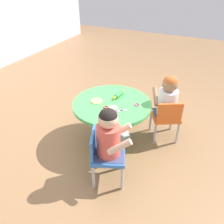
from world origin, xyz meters
TOP-DOWN VIEW (x-y plane):
  - ground_plane at (0.00, 0.00)m, footprint 10.00×10.00m
  - craft_table at (0.00, 0.00)m, footprint 0.87×0.87m
  - child_chair_left at (-0.58, -0.20)m, footprint 0.39×0.39m
  - seated_child_left at (-0.56, -0.24)m, footprint 0.38×0.42m
  - child_chair_right at (0.26, -0.56)m, footprint 0.41×0.41m
  - seated_child_right at (0.29, -0.54)m, footprint 0.43×0.40m
  - rolling_pin at (0.16, -0.01)m, footprint 0.23×0.06m
  - craft_scissors at (-0.13, -0.13)m, footprint 0.12×0.14m
  - playdough_blob_0 at (-0.05, 0.17)m, footprint 0.13×0.13m
  - playdough_blob_1 at (-0.10, -0.06)m, footprint 0.09×0.09m
  - cookie_cutter_0 at (0.07, -0.26)m, footprint 0.06×0.06m
  - cookie_cutter_1 at (-0.12, 0.02)m, footprint 0.05×0.05m

SIDE VIEW (x-z plane):
  - ground_plane at x=0.00m, z-range 0.00..0.00m
  - child_chair_left at x=-0.58m, z-range 0.04..0.57m
  - child_chair_right at x=0.26m, z-range 0.04..0.57m
  - craft_table at x=0.00m, z-range 0.12..0.61m
  - craft_scissors at x=-0.13m, z-range 0.49..0.49m
  - cookie_cutter_0 at x=0.07m, z-range 0.49..0.50m
  - cookie_cutter_1 at x=-0.12m, z-range 0.49..0.50m
  - playdough_blob_0 at x=-0.05m, z-range 0.49..0.50m
  - playdough_blob_1 at x=-0.10m, z-range 0.49..0.50m
  - rolling_pin at x=0.16m, z-range 0.49..0.54m
  - seated_child_left at x=-0.56m, z-range 0.28..0.79m
  - seated_child_right at x=0.29m, z-range 0.28..0.79m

